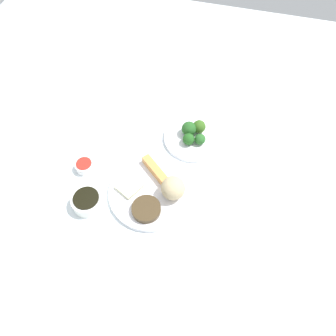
% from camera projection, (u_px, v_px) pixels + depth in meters
% --- Properties ---
extents(tabletop, '(2.20, 2.20, 0.02)m').
position_uv_depth(tabletop, '(168.00, 189.00, 1.08)').
color(tabletop, white).
rests_on(tabletop, ground).
extents(main_plate, '(0.27, 0.27, 0.02)m').
position_uv_depth(main_plate, '(151.00, 192.00, 1.05)').
color(main_plate, white).
rests_on(main_plate, tabletop).
extents(rice_scoop, '(0.08, 0.08, 0.08)m').
position_uv_depth(rice_scoop, '(173.00, 188.00, 1.01)').
color(rice_scoop, tan).
rests_on(rice_scoop, main_plate).
extents(spring_roll, '(0.11, 0.10, 0.03)m').
position_uv_depth(spring_roll, '(155.00, 170.00, 1.07)').
color(spring_roll, '#D8934B').
rests_on(spring_roll, main_plate).
extents(crab_rangoon_wonton, '(0.09, 0.09, 0.01)m').
position_uv_depth(crab_rangoon_wonton, '(129.00, 186.00, 1.05)').
color(crab_rangoon_wonton, beige).
rests_on(crab_rangoon_wonton, main_plate).
extents(stir_fry_heap, '(0.09, 0.09, 0.02)m').
position_uv_depth(stir_fry_heap, '(146.00, 209.00, 1.00)').
color(stir_fry_heap, '#42321D').
rests_on(stir_fry_heap, main_plate).
extents(broccoli_plate, '(0.21, 0.21, 0.01)m').
position_uv_depth(broccoli_plate, '(193.00, 138.00, 1.18)').
color(broccoli_plate, white).
rests_on(broccoli_plate, tabletop).
extents(broccoli_floret_0, '(0.04, 0.04, 0.04)m').
position_uv_depth(broccoli_floret_0, '(189.00, 139.00, 1.14)').
color(broccoli_floret_0, '#21581E').
rests_on(broccoli_floret_0, broccoli_plate).
extents(broccoli_floret_1, '(0.05, 0.05, 0.05)m').
position_uv_depth(broccoli_floret_1, '(189.00, 129.00, 1.16)').
color(broccoli_floret_1, '#245921').
rests_on(broccoli_floret_1, broccoli_plate).
extents(broccoli_floret_2, '(0.04, 0.04, 0.04)m').
position_uv_depth(broccoli_floret_2, '(200.00, 139.00, 1.14)').
color(broccoli_floret_2, '#275F25').
rests_on(broccoli_floret_2, broccoli_plate).
extents(broccoli_floret_3, '(0.05, 0.05, 0.05)m').
position_uv_depth(broccoli_floret_3, '(199.00, 127.00, 1.17)').
color(broccoli_floret_3, '#355F1D').
rests_on(broccoli_floret_3, broccoli_plate).
extents(soy_sauce_bowl, '(0.10, 0.10, 0.04)m').
position_uv_depth(soy_sauce_bowl, '(87.00, 201.00, 1.02)').
color(soy_sauce_bowl, white).
rests_on(soy_sauce_bowl, tabletop).
extents(soy_sauce_bowl_liquid, '(0.08, 0.08, 0.00)m').
position_uv_depth(soy_sauce_bowl_liquid, '(86.00, 198.00, 1.00)').
color(soy_sauce_bowl_liquid, black).
rests_on(soy_sauce_bowl_liquid, soy_sauce_bowl).
extents(sauce_ramekin_sweet_and_sour, '(0.06, 0.06, 0.03)m').
position_uv_depth(sauce_ramekin_sweet_and_sour, '(85.00, 166.00, 1.10)').
color(sauce_ramekin_sweet_and_sour, white).
rests_on(sauce_ramekin_sweet_and_sour, tabletop).
extents(sauce_ramekin_sweet_and_sour_liquid, '(0.05, 0.05, 0.00)m').
position_uv_depth(sauce_ramekin_sweet_and_sour_liquid, '(84.00, 164.00, 1.09)').
color(sauce_ramekin_sweet_and_sour_liquid, red).
rests_on(sauce_ramekin_sweet_and_sour_liquid, sauce_ramekin_sweet_and_sour).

